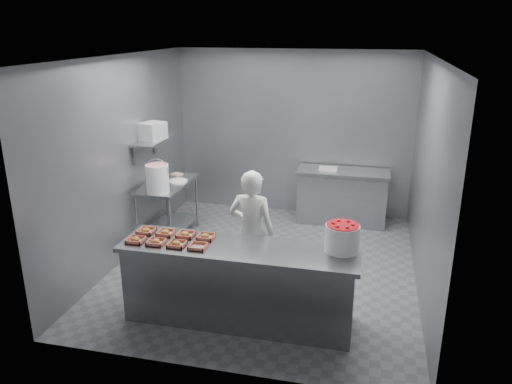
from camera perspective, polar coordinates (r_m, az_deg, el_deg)
floor at (r=6.96m, az=1.02°, el=-8.45°), size 4.50×4.50×0.00m
ceiling at (r=6.22m, az=1.18°, el=15.21°), size 4.50×4.50×0.00m
wall_back at (r=8.60m, az=4.28°, el=6.68°), size 4.00×0.04×2.80m
wall_left at (r=7.13m, az=-14.86°, el=3.61°), size 0.04×4.50×2.80m
wall_right at (r=6.36m, az=19.01°, el=1.43°), size 0.04×4.50×2.80m
service_counter at (r=5.59m, az=-1.93°, el=-10.42°), size 2.60×0.70×0.90m
prep_table at (r=7.73m, az=-10.03°, el=-1.16°), size 0.60×1.20×0.90m
back_counter at (r=8.43m, az=9.80°, el=-0.49°), size 1.50×0.60×0.90m
wall_shelf at (r=7.54m, az=-11.63°, el=5.82°), size 0.35×0.90×0.03m
tray_0 at (r=5.66m, az=-13.59°, el=-5.32°), size 0.19×0.18×0.06m
tray_1 at (r=5.56m, az=-11.36°, el=-5.60°), size 0.19×0.18×0.06m
tray_2 at (r=5.47m, az=-9.06°, el=-5.88°), size 0.19×0.18×0.06m
tray_3 at (r=5.38m, az=-6.64°, el=-6.18°), size 0.19×0.18×0.04m
tray_4 at (r=5.87m, az=-12.46°, el=-4.33°), size 0.19×0.18×0.06m
tray_5 at (r=5.78m, az=-10.30°, el=-4.57°), size 0.19×0.18×0.06m
tray_6 at (r=5.69m, az=-8.07°, el=-4.82°), size 0.19×0.18×0.06m
tray_7 at (r=5.61m, az=-5.77°, el=-5.06°), size 0.19×0.18×0.06m
worker at (r=6.07m, az=-0.49°, el=-4.58°), size 0.60×0.42×1.56m
strawberry_tub at (r=5.31m, az=9.81°, el=-5.07°), size 0.36×0.36×0.30m
glaze_bucket at (r=7.17m, az=-11.20°, el=1.58°), size 0.34×0.32×0.50m
bucket_lid at (r=7.67m, az=-8.89°, el=1.26°), size 0.33×0.33×0.02m
rag at (r=8.02m, az=-9.03°, el=2.02°), size 0.19×0.18×0.02m
appliance at (r=7.50m, az=-11.73°, el=6.85°), size 0.38×0.41×0.25m
paper_stack at (r=8.30m, az=8.26°, el=2.67°), size 0.30×0.22×0.04m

